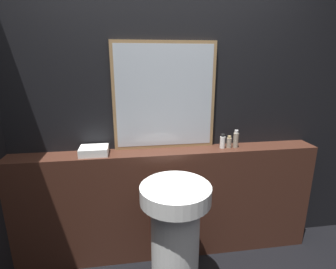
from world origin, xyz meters
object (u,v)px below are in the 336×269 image
mirror (165,97)px  shampoo_bottle (223,142)px  lotion_bottle (236,139)px  pedestal_sink (175,235)px  towel_stack (94,151)px  conditioner_bottle (229,142)px

mirror → shampoo_bottle: (0.47, -0.09, -0.37)m
mirror → lotion_bottle: 0.69m
pedestal_sink → lotion_bottle: 0.91m
towel_stack → conditioner_bottle: size_ratio=2.11×
shampoo_bottle → conditioner_bottle: 0.06m
pedestal_sink → lotion_bottle: (0.59, 0.45, 0.53)m
towel_stack → shampoo_bottle: shampoo_bottle is taller
pedestal_sink → mirror: mirror is taller
lotion_bottle → shampoo_bottle: bearing=180.0°
mirror → conditioner_bottle: bearing=-9.6°
lotion_bottle → mirror: bearing=171.3°
pedestal_sink → shampoo_bottle: shampoo_bottle is taller
shampoo_bottle → conditioner_bottle: bearing=-0.0°
mirror → lotion_bottle: size_ratio=5.68×
pedestal_sink → towel_stack: towel_stack is taller
mirror → lotion_bottle: (0.59, -0.09, -0.36)m
mirror → towel_stack: bearing=-171.0°
conditioner_bottle → mirror: bearing=170.4°
mirror → towel_stack: size_ratio=3.96×
pedestal_sink → towel_stack: (-0.56, 0.45, 0.50)m
lotion_bottle → towel_stack: bearing=180.0°
towel_stack → conditioner_bottle: bearing=-0.0°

